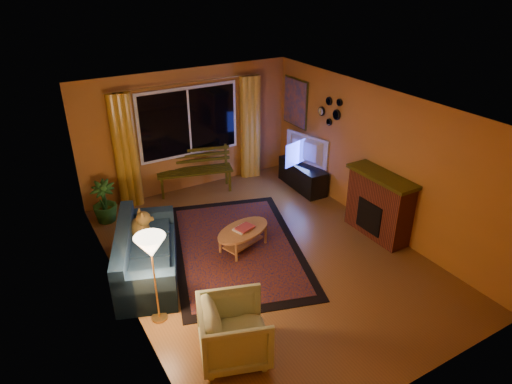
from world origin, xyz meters
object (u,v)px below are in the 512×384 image
tv_console (302,176)px  bench (195,181)px  floor_lamp (155,280)px  sofa (147,252)px  armchair (234,329)px  coffee_table (243,239)px

tv_console → bench: bearing=156.7°
floor_lamp → tv_console: size_ratio=1.02×
bench → sofa: sofa is taller
bench → tv_console: tv_console is taller
armchair → coffee_table: bearing=-12.5°
bench → armchair: bearing=-91.9°
armchair → floor_lamp: 1.25m
armchair → tv_console: bearing=-26.4°
floor_lamp → coffee_table: 2.06m
sofa → coffee_table: (1.59, -0.14, -0.21)m
floor_lamp → sofa: bearing=78.7°
sofa → coffee_table: size_ratio=1.90×
bench → sofa: bearing=-112.5°
armchair → coffee_table: size_ratio=0.81×
coffee_table → floor_lamp: bearing=-153.5°
bench → coffee_table: bench is taller
coffee_table → tv_console: bearing=32.3°
sofa → floor_lamp: (-0.21, -1.03, 0.25)m
coffee_table → bench: bearing=85.8°
bench → coffee_table: 2.38m
bench → armchair: size_ratio=1.84×
floor_lamp → tv_console: floor_lamp is taller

